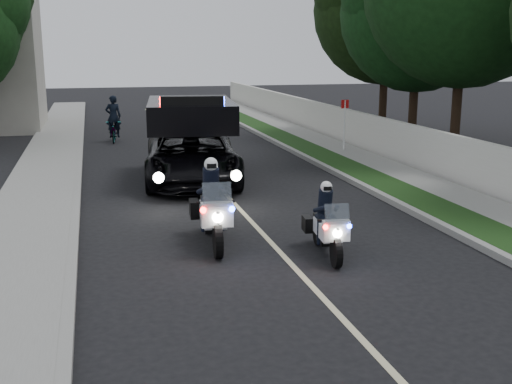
{
  "coord_description": "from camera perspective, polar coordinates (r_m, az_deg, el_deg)",
  "views": [
    {
      "loc": [
        -3.57,
        -8.72,
        4.09
      ],
      "look_at": [
        -0.18,
        4.36,
        1.0
      ],
      "focal_mm": 44.42,
      "sensor_mm": 36.0,
      "label": 1
    }
  ],
  "objects": [
    {
      "name": "bicycle",
      "position": [
        28.88,
        -12.61,
        4.43
      ],
      "size": [
        0.78,
        1.87,
        0.96
      ],
      "primitive_type": "imported",
      "rotation": [
        0.0,
        0.0,
        -0.08
      ],
      "color": "black",
      "rests_on": "ground"
    },
    {
      "name": "police_moto_right",
      "position": [
        12.93,
        6.34,
        -5.64
      ],
      "size": [
        0.82,
        1.83,
        1.5
      ],
      "primitive_type": null,
      "rotation": [
        0.0,
        0.0,
        -0.11
      ],
      "color": "silver",
      "rests_on": "ground"
    },
    {
      "name": "police_moto_left",
      "position": [
        13.57,
        -3.89,
        -4.69
      ],
      "size": [
        0.93,
        2.23,
        1.85
      ],
      "primitive_type": null,
      "rotation": [
        0.0,
        0.0,
        -0.08
      ],
      "color": "silver",
      "rests_on": "ground"
    },
    {
      "name": "grass_verge",
      "position": [
        20.89,
        9.39,
        1.64
      ],
      "size": [
        1.2,
        60.0,
        0.16
      ],
      "primitive_type": "cube",
      "color": "#193814",
      "rests_on": "ground"
    },
    {
      "name": "police_suv",
      "position": [
        19.92,
        -5.74,
        0.97
      ],
      "size": [
        3.47,
        6.31,
        2.93
      ],
      "primitive_type": "imported",
      "rotation": [
        0.0,
        0.0,
        -0.12
      ],
      "color": "black",
      "rests_on": "ground"
    },
    {
      "name": "lane_marking",
      "position": [
        19.49,
        -3.64,
        0.76
      ],
      "size": [
        0.12,
        50.0,
        0.01
      ],
      "primitive_type": "cube",
      "color": "#BFB78C",
      "rests_on": "ground"
    },
    {
      "name": "tree_right_d",
      "position": [
        27.59,
        13.78,
        3.99
      ],
      "size": [
        7.11,
        7.11,
        10.53
      ],
      "primitive_type": null,
      "rotation": [
        0.0,
        0.0,
        -0.13
      ],
      "color": "#133B14",
      "rests_on": "ground"
    },
    {
      "name": "tree_right_c",
      "position": [
        30.63,
        11.23,
        4.97
      ],
      "size": [
        7.19,
        7.19,
        11.09
      ],
      "primitive_type": null,
      "rotation": [
        0.0,
        0.0,
        -0.08
      ],
      "color": "black",
      "rests_on": "ground"
    },
    {
      "name": "cyclist",
      "position": [
        28.88,
        -12.61,
        4.43
      ],
      "size": [
        0.69,
        0.48,
        1.85
      ],
      "primitive_type": "imported",
      "rotation": [
        0.0,
        0.0,
        3.2
      ],
      "color": "black",
      "rests_on": "ground"
    },
    {
      "name": "property_wall",
      "position": [
        21.8,
        15.01,
        3.63
      ],
      "size": [
        0.22,
        60.0,
        1.5
      ],
      "primitive_type": "cube",
      "color": "beige",
      "rests_on": "ground"
    },
    {
      "name": "sign_post",
      "position": [
        25.35,
        7.88,
        3.48
      ],
      "size": [
        0.39,
        0.39,
        2.18
      ],
      "primitive_type": null,
      "rotation": [
        0.0,
        0.0,
        0.17
      ],
      "color": "#AA1D0C",
      "rests_on": "ground"
    },
    {
      "name": "ground",
      "position": [
        10.27,
        7.23,
        -10.7
      ],
      "size": [
        120.0,
        120.0,
        0.0
      ],
      "primitive_type": "plane",
      "color": "black",
      "rests_on": "ground"
    },
    {
      "name": "sidewalk_left",
      "position": [
        19.21,
        -19.05,
        0.11
      ],
      "size": [
        2.0,
        60.0,
        0.16
      ],
      "primitive_type": "cube",
      "color": "gray",
      "rests_on": "ground"
    },
    {
      "name": "sidewalk_right",
      "position": [
        21.45,
        12.58,
        1.79
      ],
      "size": [
        1.4,
        60.0,
        0.16
      ],
      "primitive_type": "cube",
      "color": "gray",
      "rests_on": "ground"
    },
    {
      "name": "curb_left",
      "position": [
        19.15,
        -15.77,
        0.29
      ],
      "size": [
        0.2,
        60.0,
        0.15
      ],
      "primitive_type": "cube",
      "color": "gray",
      "rests_on": "ground"
    },
    {
      "name": "tree_right_b",
      "position": [
        25.06,
        17.31,
        2.9
      ],
      "size": [
        9.27,
        9.27,
        12.09
      ],
      "primitive_type": null,
      "rotation": [
        0.0,
        0.0,
        -0.34
      ],
      "color": "#143812",
      "rests_on": "ground"
    },
    {
      "name": "curb_right",
      "position": [
        20.62,
        7.61,
        1.54
      ],
      "size": [
        0.2,
        60.0,
        0.15
      ],
      "primitive_type": "cube",
      "color": "gray",
      "rests_on": "ground"
    }
  ]
}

